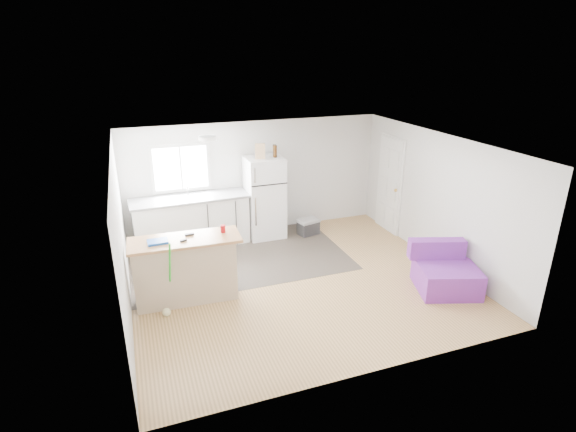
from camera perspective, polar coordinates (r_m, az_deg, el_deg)
The scene contains 19 objects.
room at distance 7.40m, azimuth 1.25°, elevation -0.08°, with size 5.51×5.01×2.41m.
vinyl_zone at distance 8.77m, azimuth -6.22°, elevation -5.23°, with size 4.05×2.50×0.00m, color #332C26.
window at distance 9.26m, azimuth -13.45°, elevation 5.95°, with size 1.18×0.06×0.98m.
interior_door at distance 9.96m, azimuth 12.76°, elevation 3.84°, with size 0.11×0.92×2.10m.
ceiling_fixture at distance 7.89m, azimuth -10.19°, elevation 9.71°, with size 0.30×0.30×0.07m, color white.
kitchen_cabinets at distance 9.26m, azimuth -12.16°, elevation -0.63°, with size 2.34×0.80×1.33m.
peninsula at distance 7.32m, azimuth -12.89°, elevation -6.58°, with size 1.73×0.73×1.05m.
refrigerator at distance 9.43m, azimuth -3.00°, elevation 2.37°, with size 0.76×0.73×1.72m.
cooler at distance 9.71m, azimuth 2.59°, elevation -1.36°, with size 0.51×0.41×0.34m.
purple_seat at distance 7.99m, azimuth 19.30°, elevation -6.86°, with size 1.18×1.16×0.78m.
cleaner_jug at distance 7.42m, azimuth -7.59°, elevation -9.16°, with size 0.16×0.12×0.35m.
mop at distance 7.13m, azimuth -15.04°, elevation -10.33°, with size 0.23×0.33×1.19m.
red_cup at distance 7.22m, azimuth -8.26°, elevation -1.62°, with size 0.08×0.08×0.12m, color #BB0B11.
blue_tray at distance 7.06m, azimuth -16.23°, elevation -3.15°, with size 0.30×0.22×0.04m, color blue.
tool_a at distance 7.21m, azimuth -12.42°, elevation -2.30°, with size 0.14×0.05×0.03m, color black.
tool_b at distance 7.02m, azimuth -13.15°, elevation -3.04°, with size 0.10×0.04×0.03m, color black.
cardboard_box at distance 9.06m, azimuth -3.56°, elevation 8.21°, with size 0.20×0.10×0.30m, color tan.
bottle_left at distance 9.16m, azimuth -1.63°, elevation 8.22°, with size 0.07×0.07×0.25m, color #3D220B.
bottle_right at distance 9.21m, azimuth -1.72°, elevation 8.29°, with size 0.07×0.07×0.25m, color #3D220B.
Camera 1 is at (-2.51, -6.44, 3.84)m, focal length 28.00 mm.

